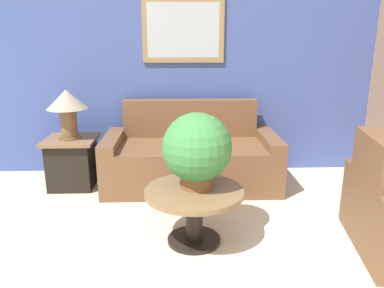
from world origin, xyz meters
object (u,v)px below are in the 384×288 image
couch_main (191,159)px  potted_plant_on_table (197,149)px  coffee_table (194,204)px  table_lamp (67,105)px  side_table (72,162)px

couch_main → potted_plant_on_table: 1.32m
couch_main → potted_plant_on_table: bearing=-89.7°
coffee_table → potted_plant_on_table: bearing=65.3°
couch_main → potted_plant_on_table: size_ratio=3.14×
table_lamp → potted_plant_on_table: (1.37, -1.23, -0.15)m
coffee_table → side_table: bearing=136.2°
couch_main → side_table: size_ratio=3.44×
coffee_table → side_table: (-1.34, 1.28, -0.05)m
side_table → potted_plant_on_table: size_ratio=0.91×
couch_main → potted_plant_on_table: (0.01, -1.23, 0.48)m
table_lamp → couch_main: bearing=0.3°
couch_main → table_lamp: 1.50m
coffee_table → table_lamp: bearing=136.2°
coffee_table → table_lamp: (-1.34, 1.28, 0.61)m
coffee_table → table_lamp: table_lamp is taller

